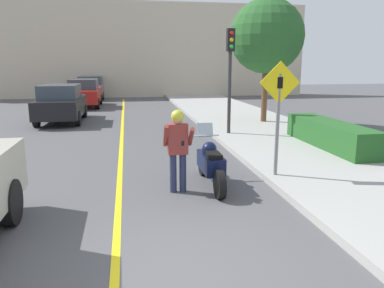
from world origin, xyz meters
The scene contains 13 objects.
ground_plane centered at (0.00, 0.00, 0.00)m, with size 80.00×80.00×0.00m, color #4C4C4F.
sidewalk_curb centered at (4.80, 4.00, 0.08)m, with size 4.40×44.00×0.15m.
road_center_line centered at (-0.60, 6.00, 0.00)m, with size 0.12×36.00×0.01m.
building_backdrop centered at (0.00, 26.00, 3.59)m, with size 28.00×1.20×7.18m.
motorcycle centered at (1.35, 3.38, 0.49)m, with size 0.62×2.19×1.27m.
person_biker centered at (0.61, 3.09, 1.04)m, with size 0.59×0.47×1.70m.
crossing_sign centered at (2.86, 3.43, 1.65)m, with size 0.91×0.08×2.50m.
traffic_light centered at (3.20, 8.59, 2.66)m, with size 0.26×0.30×3.61m.
hedge_row centered at (5.60, 5.96, 0.52)m, with size 0.90×4.04×0.74m.
street_tree centered at (5.41, 11.04, 3.69)m, with size 3.06×3.06×5.08m.
parked_car_black centered at (-3.27, 13.28, 0.86)m, with size 1.88×4.20×1.68m.
parked_car_red centered at (-2.88, 19.28, 0.86)m, with size 1.88×4.20×1.68m.
parked_car_grey centered at (-2.94, 24.54, 0.86)m, with size 1.88×4.20×1.68m.
Camera 1 is at (-0.37, -4.20, 2.60)m, focal length 35.00 mm.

